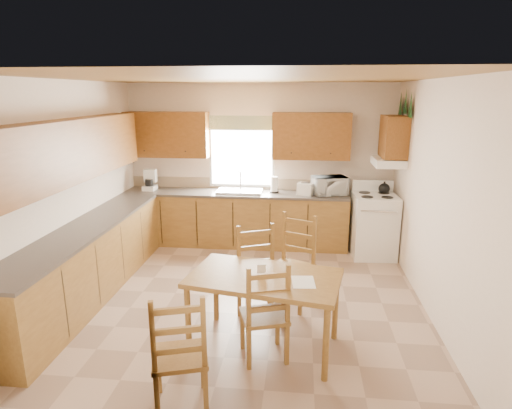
# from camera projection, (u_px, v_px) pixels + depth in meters

# --- Properties ---
(floor) EXTENTS (4.50, 4.50, 0.00)m
(floor) POSITION_uv_depth(u_px,v_px,m) (242.00, 296.00, 5.50)
(floor) COLOR tan
(floor) RESTS_ON ground
(ceiling) EXTENTS (4.50, 4.50, 0.00)m
(ceiling) POSITION_uv_depth(u_px,v_px,m) (240.00, 78.00, 4.81)
(ceiling) COLOR olive
(ceiling) RESTS_ON floor
(wall_left) EXTENTS (4.50, 4.50, 0.00)m
(wall_left) POSITION_uv_depth(u_px,v_px,m) (64.00, 190.00, 5.39)
(wall_left) COLOR beige
(wall_left) RESTS_ON floor
(wall_right) EXTENTS (4.50, 4.50, 0.00)m
(wall_right) POSITION_uv_depth(u_px,v_px,m) (434.00, 199.00, 4.92)
(wall_right) COLOR beige
(wall_right) RESTS_ON floor
(wall_back) EXTENTS (4.50, 4.50, 0.00)m
(wall_back) POSITION_uv_depth(u_px,v_px,m) (259.00, 164.00, 7.32)
(wall_back) COLOR beige
(wall_back) RESTS_ON floor
(wall_front) EXTENTS (4.50, 4.50, 0.00)m
(wall_front) POSITION_uv_depth(u_px,v_px,m) (196.00, 268.00, 2.99)
(wall_front) COLOR beige
(wall_front) RESTS_ON floor
(lower_cab_back) EXTENTS (3.75, 0.60, 0.88)m
(lower_cab_back) POSITION_uv_depth(u_px,v_px,m) (236.00, 219.00, 7.30)
(lower_cab_back) COLOR olive
(lower_cab_back) RESTS_ON floor
(lower_cab_left) EXTENTS (0.60, 3.60, 0.88)m
(lower_cab_left) POSITION_uv_depth(u_px,v_px,m) (89.00, 263.00, 5.44)
(lower_cab_left) COLOR olive
(lower_cab_left) RESTS_ON floor
(counter_back) EXTENTS (3.75, 0.63, 0.04)m
(counter_back) POSITION_uv_depth(u_px,v_px,m) (235.00, 193.00, 7.18)
(counter_back) COLOR #4A423C
(counter_back) RESTS_ON lower_cab_back
(counter_left) EXTENTS (0.63, 3.60, 0.04)m
(counter_left) POSITION_uv_depth(u_px,v_px,m) (85.00, 228.00, 5.33)
(counter_left) COLOR #4A423C
(counter_left) RESTS_ON lower_cab_left
(backsplash) EXTENTS (3.75, 0.01, 0.18)m
(backsplash) POSITION_uv_depth(u_px,v_px,m) (238.00, 183.00, 7.43)
(backsplash) COLOR gray
(backsplash) RESTS_ON counter_back
(upper_cab_back_left) EXTENTS (1.41, 0.33, 0.75)m
(upper_cab_back_left) POSITION_uv_depth(u_px,v_px,m) (167.00, 135.00, 7.19)
(upper_cab_back_left) COLOR brown
(upper_cab_back_left) RESTS_ON wall_back
(upper_cab_back_right) EXTENTS (1.25, 0.33, 0.75)m
(upper_cab_back_right) POSITION_uv_depth(u_px,v_px,m) (311.00, 136.00, 6.94)
(upper_cab_back_right) COLOR brown
(upper_cab_back_right) RESTS_ON wall_back
(upper_cab_left) EXTENTS (0.33, 3.60, 0.75)m
(upper_cab_left) POSITION_uv_depth(u_px,v_px,m) (66.00, 152.00, 5.10)
(upper_cab_left) COLOR brown
(upper_cab_left) RESTS_ON wall_left
(upper_cab_stove) EXTENTS (0.33, 0.62, 0.62)m
(upper_cab_stove) POSITION_uv_depth(u_px,v_px,m) (394.00, 137.00, 6.39)
(upper_cab_stove) COLOR brown
(upper_cab_stove) RESTS_ON wall_right
(range_hood) EXTENTS (0.44, 0.62, 0.12)m
(range_hood) POSITION_uv_depth(u_px,v_px,m) (388.00, 162.00, 6.49)
(range_hood) COLOR white
(range_hood) RESTS_ON wall_right
(window_frame) EXTENTS (1.13, 0.02, 1.18)m
(window_frame) POSITION_uv_depth(u_px,v_px,m) (242.00, 153.00, 7.27)
(window_frame) COLOR white
(window_frame) RESTS_ON wall_back
(window_pane) EXTENTS (1.05, 0.01, 1.10)m
(window_pane) POSITION_uv_depth(u_px,v_px,m) (242.00, 153.00, 7.27)
(window_pane) COLOR white
(window_pane) RESTS_ON wall_back
(window_valance) EXTENTS (1.19, 0.01, 0.24)m
(window_valance) POSITION_uv_depth(u_px,v_px,m) (241.00, 123.00, 7.11)
(window_valance) COLOR #436135
(window_valance) RESTS_ON wall_back
(sink_basin) EXTENTS (0.75, 0.45, 0.04)m
(sink_basin) POSITION_uv_depth(u_px,v_px,m) (240.00, 191.00, 7.17)
(sink_basin) COLOR silver
(sink_basin) RESTS_ON counter_back
(pine_decal_a) EXTENTS (0.22, 0.22, 0.36)m
(pine_decal_a) POSITION_uv_depth(u_px,v_px,m) (411.00, 104.00, 5.95)
(pine_decal_a) COLOR #143B1A
(pine_decal_a) RESTS_ON wall_right
(pine_decal_b) EXTENTS (0.22, 0.22, 0.36)m
(pine_decal_b) POSITION_uv_depth(u_px,v_px,m) (406.00, 101.00, 6.24)
(pine_decal_b) COLOR #143B1A
(pine_decal_b) RESTS_ON wall_right
(pine_decal_c) EXTENTS (0.22, 0.22, 0.36)m
(pine_decal_c) POSITION_uv_depth(u_px,v_px,m) (401.00, 103.00, 6.56)
(pine_decal_c) COLOR #143B1A
(pine_decal_c) RESTS_ON wall_right
(stove) EXTENTS (0.69, 0.71, 0.98)m
(stove) POSITION_uv_depth(u_px,v_px,m) (373.00, 226.00, 6.78)
(stove) COLOR white
(stove) RESTS_ON floor
(coffeemaker) EXTENTS (0.29, 0.31, 0.35)m
(coffeemaker) POSITION_uv_depth(u_px,v_px,m) (149.00, 180.00, 7.29)
(coffeemaker) COLOR white
(coffeemaker) RESTS_ON counter_back
(paper_towel) EXTENTS (0.15, 0.15, 0.27)m
(paper_towel) POSITION_uv_depth(u_px,v_px,m) (274.00, 185.00, 7.13)
(paper_towel) COLOR white
(paper_towel) RESTS_ON counter_back
(toaster) EXTENTS (0.28, 0.24, 0.20)m
(toaster) POSITION_uv_depth(u_px,v_px,m) (305.00, 189.00, 6.95)
(toaster) COLOR white
(toaster) RESTS_ON counter_back
(microwave) EXTENTS (0.58, 0.48, 0.30)m
(microwave) POSITION_uv_depth(u_px,v_px,m) (329.00, 186.00, 6.97)
(microwave) COLOR white
(microwave) RESTS_ON counter_back
(dining_table) EXTENTS (1.60, 1.10, 0.79)m
(dining_table) POSITION_uv_depth(u_px,v_px,m) (264.00, 312.00, 4.33)
(dining_table) COLOR olive
(dining_table) RESTS_ON floor
(chair_near_left) EXTENTS (0.54, 0.53, 1.05)m
(chair_near_left) POSITION_uv_depth(u_px,v_px,m) (180.00, 349.00, 3.47)
(chair_near_left) COLOR olive
(chair_near_left) RESTS_ON floor
(chair_near_right) EXTENTS (0.53, 0.52, 1.02)m
(chair_near_right) POSITION_uv_depth(u_px,v_px,m) (264.00, 310.00, 4.13)
(chair_near_right) COLOR olive
(chair_near_right) RESTS_ON floor
(chair_far_left) EXTENTS (0.60, 0.59, 1.10)m
(chair_far_left) POSITION_uv_depth(u_px,v_px,m) (292.00, 262.00, 5.16)
(chair_far_left) COLOR olive
(chair_far_left) RESTS_ON floor
(chair_far_right) EXTENTS (0.59, 0.58, 1.09)m
(chair_far_right) POSITION_uv_depth(u_px,v_px,m) (260.00, 277.00, 4.77)
(chair_far_right) COLOR olive
(chair_far_right) RESTS_ON floor
(table_paper) EXTENTS (0.24, 0.30, 0.00)m
(table_paper) POSITION_uv_depth(u_px,v_px,m) (303.00, 282.00, 4.08)
(table_paper) COLOR white
(table_paper) RESTS_ON dining_table
(table_card) EXTENTS (0.09, 0.04, 0.11)m
(table_card) POSITION_uv_depth(u_px,v_px,m) (261.00, 270.00, 4.23)
(table_card) COLOR white
(table_card) RESTS_ON dining_table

